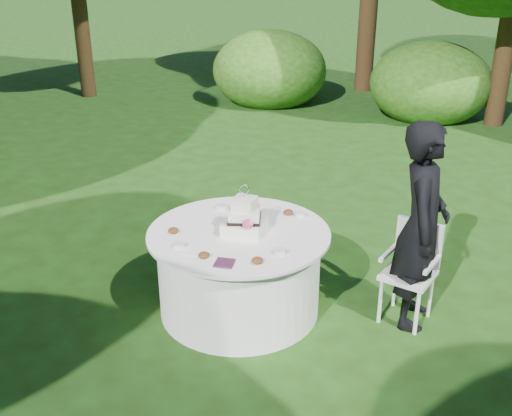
{
  "coord_description": "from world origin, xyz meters",
  "views": [
    {
      "loc": [
        1.09,
        -4.45,
        2.97
      ],
      "look_at": [
        0.15,
        0.0,
        1.0
      ],
      "focal_mm": 42.0,
      "sensor_mm": 36.0,
      "label": 1
    }
  ],
  "objects_px": {
    "napkins": "(224,263)",
    "cake": "(245,219)",
    "chair": "(412,264)",
    "guest": "(421,226)",
    "table": "(239,271)"
  },
  "relations": [
    {
      "from": "napkins",
      "to": "chair",
      "type": "distance_m",
      "value": 1.66
    },
    {
      "from": "guest",
      "to": "napkins",
      "type": "bearing_deg",
      "value": 122.56
    },
    {
      "from": "cake",
      "to": "chair",
      "type": "bearing_deg",
      "value": 7.64
    },
    {
      "from": "table",
      "to": "chair",
      "type": "relative_size",
      "value": 1.77
    },
    {
      "from": "napkins",
      "to": "chair",
      "type": "height_order",
      "value": "chair"
    },
    {
      "from": "cake",
      "to": "table",
      "type": "bearing_deg",
      "value": -166.36
    },
    {
      "from": "guest",
      "to": "table",
      "type": "height_order",
      "value": "guest"
    },
    {
      "from": "chair",
      "to": "napkins",
      "type": "bearing_deg",
      "value": -151.46
    },
    {
      "from": "napkins",
      "to": "table",
      "type": "bearing_deg",
      "value": 92.55
    },
    {
      "from": "napkins",
      "to": "table",
      "type": "height_order",
      "value": "napkins"
    },
    {
      "from": "napkins",
      "to": "cake",
      "type": "xyz_separation_m",
      "value": [
        0.02,
        0.59,
        0.1
      ]
    },
    {
      "from": "napkins",
      "to": "guest",
      "type": "relative_size",
      "value": 0.08
    },
    {
      "from": "table",
      "to": "chair",
      "type": "xyz_separation_m",
      "value": [
        1.46,
        0.2,
        0.13
      ]
    },
    {
      "from": "napkins",
      "to": "guest",
      "type": "height_order",
      "value": "guest"
    },
    {
      "from": "cake",
      "to": "chair",
      "type": "xyz_separation_m",
      "value": [
        1.42,
        0.19,
        -0.37
      ]
    }
  ]
}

